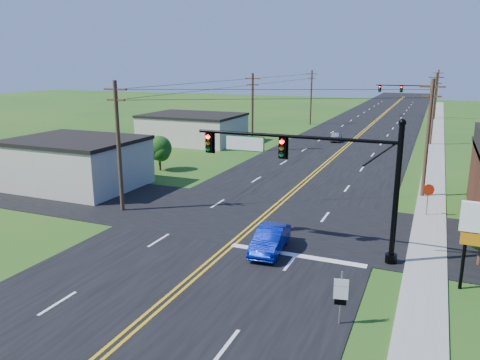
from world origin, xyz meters
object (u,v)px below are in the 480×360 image
at_px(signal_mast_main, 310,167).
at_px(route_sign, 341,294).
at_px(blue_car, 270,240).
at_px(stop_sign, 428,193).
at_px(signal_mast_far, 406,93).

height_order(signal_mast_main, route_sign, signal_mast_main).
xyz_separation_m(blue_car, stop_sign, (7.73, 9.98, 0.94)).
bearing_deg(stop_sign, signal_mast_far, 77.21).
distance_m(signal_mast_main, blue_car, 4.57).
relative_size(signal_mast_main, blue_car, 2.72).
height_order(blue_car, route_sign, route_sign).
bearing_deg(blue_car, route_sign, -54.64).
height_order(signal_mast_far, route_sign, signal_mast_far).
bearing_deg(signal_mast_far, blue_car, -91.51).
bearing_deg(stop_sign, route_sign, -117.85).
height_order(signal_mast_main, stop_sign, signal_mast_main).
xyz_separation_m(signal_mast_far, stop_sign, (5.81, -63.02, -2.92)).
bearing_deg(signal_mast_far, stop_sign, -84.74).
distance_m(blue_car, route_sign, 7.77).
bearing_deg(stop_sign, blue_car, -145.81).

